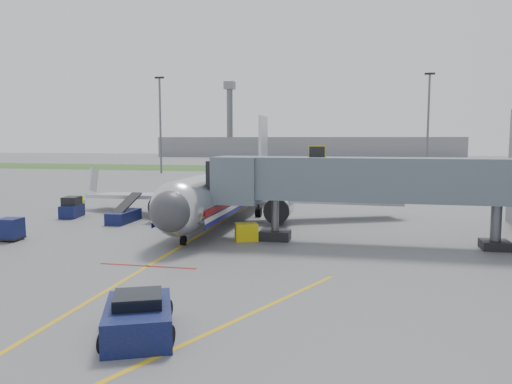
% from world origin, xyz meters
% --- Properties ---
extents(ground, '(400.00, 400.00, 0.00)m').
position_xyz_m(ground, '(0.00, 0.00, 0.00)').
color(ground, '#565659').
rests_on(ground, ground).
extents(grass_strip, '(300.00, 25.00, 0.01)m').
position_xyz_m(grass_strip, '(0.00, 90.00, 0.01)').
color(grass_strip, '#2D4C1E').
rests_on(grass_strip, ground).
extents(apron_markings, '(21.52, 50.00, 0.01)m').
position_xyz_m(apron_markings, '(0.00, -7.40, 0.00)').
color(apron_markings, gold).
rests_on(apron_markings, ground).
extents(airliner, '(32.10, 35.67, 10.25)m').
position_xyz_m(airliner, '(0.00, 15.25, 2.65)').
color(airliner, silver).
rests_on(airliner, ground).
extents(jet_bridge, '(25.30, 4.00, 6.90)m').
position_xyz_m(jet_bridge, '(12.86, 5.00, 4.47)').
color(jet_bridge, slate).
rests_on(jet_bridge, ground).
extents(light_mast_left, '(2.00, 0.44, 20.40)m').
position_xyz_m(light_mast_left, '(-30.00, 70.00, 10.78)').
color(light_mast_left, '#595B60').
rests_on(light_mast_left, ground).
extents(light_mast_right, '(2.00, 0.44, 20.40)m').
position_xyz_m(light_mast_right, '(25.00, 75.00, 10.78)').
color(light_mast_right, '#595B60').
rests_on(light_mast_right, ground).
extents(distant_terminal, '(120.00, 14.00, 8.00)m').
position_xyz_m(distant_terminal, '(-10.00, 170.00, 4.00)').
color(distant_terminal, slate).
rests_on(distant_terminal, ground).
extents(control_tower, '(4.00, 4.00, 30.00)m').
position_xyz_m(control_tower, '(-40.00, 165.00, 17.33)').
color(control_tower, '#595B60').
rests_on(control_tower, ground).
extents(pushback_tug, '(3.78, 4.59, 1.65)m').
position_xyz_m(pushback_tug, '(4.00, -13.72, 0.69)').
color(pushback_tug, '#0D123B').
rests_on(pushback_tug, ground).
extents(baggage_tug, '(1.90, 3.00, 1.96)m').
position_xyz_m(baggage_tug, '(-14.62, 11.52, 0.87)').
color(baggage_tug, '#0D123B').
rests_on(baggage_tug, ground).
extents(baggage_cart_a, '(1.60, 1.60, 1.64)m').
position_xyz_m(baggage_cart_a, '(-12.87, 0.83, 0.83)').
color(baggage_cart_a, '#0D123B').
rests_on(baggage_cart_a, ground).
extents(baggage_cart_b, '(1.84, 1.84, 1.58)m').
position_xyz_m(baggage_cart_b, '(-6.77, 14.36, 0.80)').
color(baggage_cart_b, '#0D123B').
rests_on(baggage_cart_b, ground).
extents(baggage_cart_c, '(1.56, 1.56, 1.53)m').
position_xyz_m(baggage_cart_c, '(-3.00, 15.49, 0.78)').
color(baggage_cart_c, '#0D123B').
rests_on(baggage_cart_c, ground).
extents(belt_loader, '(1.59, 4.89, 2.38)m').
position_xyz_m(belt_loader, '(-8.51, 9.97, 0.59)').
color(belt_loader, '#0D123B').
rests_on(belt_loader, ground).
extents(ground_power_cart, '(1.89, 1.58, 1.29)m').
position_xyz_m(ground_power_cart, '(4.00, 4.32, 0.63)').
color(ground_power_cart, gold).
rests_on(ground_power_cart, ground).
extents(ramp_worker, '(0.78, 0.83, 1.91)m').
position_xyz_m(ramp_worker, '(-14.31, 12.88, 0.95)').
color(ramp_worker, '#A7DF1A').
rests_on(ramp_worker, ground).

